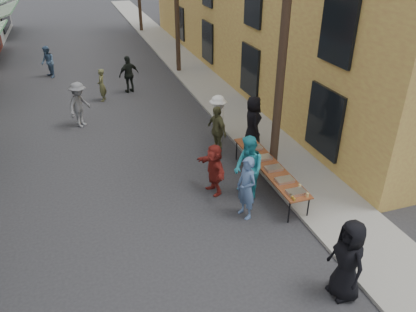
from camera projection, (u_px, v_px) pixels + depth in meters
ground at (166, 262)px, 9.72m from camera, size 120.00×120.00×0.00m
sidewalk at (191, 70)px, 23.59m from camera, size 2.20×60.00×0.10m
utility_pole_near at (284, 34)px, 11.27m from camera, size 0.26×0.26×9.00m
serving_table at (269, 166)px, 12.38m from camera, size 0.70×4.00×0.75m
catering_tray_sausage at (296, 192)px, 10.96m from camera, size 0.50×0.33×0.08m
catering_tray_foil_b at (285, 180)px, 11.51m from camera, size 0.50×0.33×0.08m
catering_tray_buns at (274, 168)px, 12.09m from camera, size 0.50×0.33×0.08m
catering_tray_foil_d at (263, 158)px, 12.67m from camera, size 0.50×0.33×0.08m
catering_tray_buns_end at (254, 148)px, 13.26m from camera, size 0.50×0.33×0.08m
condiment_jar_a at (294, 200)px, 10.65m from camera, size 0.07×0.07×0.08m
condiment_jar_b at (292, 197)px, 10.74m from camera, size 0.07×0.07×0.08m
condiment_jar_c at (291, 195)px, 10.82m from camera, size 0.07×0.07×0.08m
cup_stack at (307, 195)px, 10.80m from camera, size 0.08×0.08×0.12m
guest_front_a at (348, 260)px, 8.41m from camera, size 0.63×0.95×1.93m
guest_front_b at (246, 188)px, 10.92m from camera, size 0.60×0.76×1.82m
guest_front_c at (248, 168)px, 11.68m from camera, size 0.86×1.05×1.98m
guest_front_d at (218, 119)px, 15.10m from camera, size 1.07×1.34×1.80m
guest_front_e at (217, 130)px, 14.21m from camera, size 0.69×1.13×1.79m
guest_queue_back at (214, 169)px, 12.03m from camera, size 0.71×1.53×1.59m
server at (253, 122)px, 14.43m from camera, size 0.77×1.03×1.91m
passerby_left at (79, 105)px, 16.28m from camera, size 1.28×1.37×1.85m
passerby_mid at (129, 74)px, 19.94m from camera, size 1.15×0.79×1.82m
passerby_right at (102, 85)px, 18.94m from camera, size 0.50×0.64×1.53m
passerby_far at (48, 62)px, 22.12m from camera, size 0.89×1.00×1.70m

